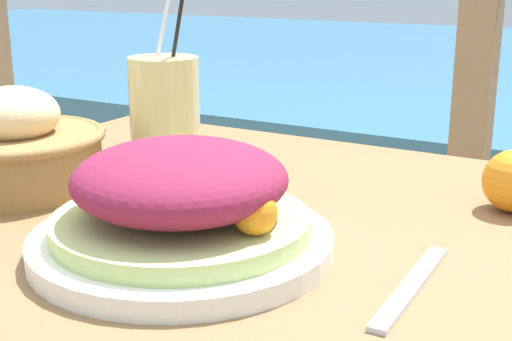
{
  "coord_description": "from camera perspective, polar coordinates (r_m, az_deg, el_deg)",
  "views": [
    {
      "loc": [
        0.32,
        -0.6,
        0.98
      ],
      "look_at": [
        -0.04,
        0.02,
        0.77
      ],
      "focal_mm": 50.0,
      "sensor_mm": 36.0,
      "label": 1
    }
  ],
  "objects": [
    {
      "name": "fork",
      "position": [
        0.63,
        12.32,
        -8.99
      ],
      "size": [
        0.02,
        0.18,
        0.0
      ],
      "color": "silver",
      "rests_on": "patio_table"
    },
    {
      "name": "drink_glass",
      "position": [
        0.93,
        -7.3,
        4.32
      ],
      "size": [
        0.09,
        0.09,
        0.25
      ],
      "color": "#DBCC7F",
      "rests_on": "patio_table"
    },
    {
      "name": "salad_plate",
      "position": [
        0.67,
        -6.04,
        -2.89
      ],
      "size": [
        0.29,
        0.29,
        0.11
      ],
      "color": "white",
      "rests_on": "patio_table"
    },
    {
      "name": "bread_basket",
      "position": [
        0.91,
        -18.71,
        1.66
      ],
      "size": [
        0.22,
        0.22,
        0.13
      ],
      "color": "olive",
      "rests_on": "patio_table"
    },
    {
      "name": "railing_fence",
      "position": [
        1.45,
        17.34,
        9.1
      ],
      "size": [
        2.8,
        0.08,
        1.09
      ],
      "color": "#937551",
      "rests_on": "ground_plane"
    },
    {
      "name": "patio_table",
      "position": [
        0.77,
        1.72,
        -12.19
      ],
      "size": [
        1.04,
        0.81,
        0.71
      ],
      "color": "olive",
      "rests_on": "ground_plane"
    }
  ]
}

